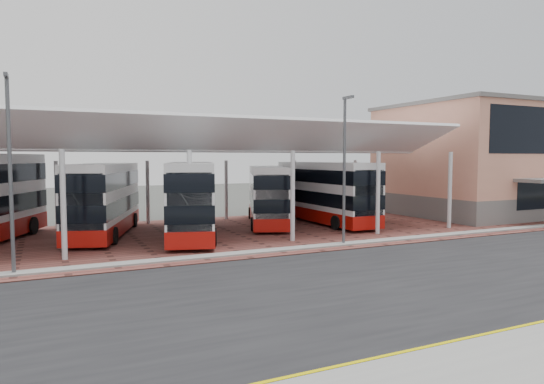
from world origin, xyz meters
The scene contains 13 objects.
ground centered at (0.00, 0.00, 0.00)m, with size 140.00×140.00×0.00m, color #3F413D.
road centered at (0.00, -1.00, 0.01)m, with size 120.00×14.00×0.02m, color black.
forecourt centered at (2.00, 13.00, 0.03)m, with size 72.00×16.00×0.06m, color brown.
north_kerb centered at (0.00, 6.20, 0.07)m, with size 120.00×0.80×0.14m, color gray.
yellow_line_far centered at (0.00, -6.70, 0.03)m, with size 120.00×0.12×0.01m, color #DCCA00.
canopy centered at (-6.00, 13.94, 5.80)m, with size 37.00×11.63×7.07m.
terminal centered at (23.00, 13.92, 4.66)m, with size 18.40×14.40×9.25m.
lamp_west centered at (-14.00, 6.27, 4.36)m, with size 0.16×0.90×8.07m.
lamp_east centered at (2.00, 6.27, 4.36)m, with size 0.16×0.90×8.07m.
bus_2 centered at (-9.45, 15.20, 2.24)m, with size 5.71×10.87×4.39m.
bus_3 centered at (-4.77, 12.51, 2.27)m, with size 5.53×11.07×4.46m.
bus_4 centered at (1.60, 15.41, 2.11)m, with size 5.78×10.16×4.12m.
bus_5 centered at (5.76, 14.32, 2.25)m, with size 2.75×10.73×4.41m.
Camera 1 is at (-12.84, -15.78, 4.77)m, focal length 32.00 mm.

